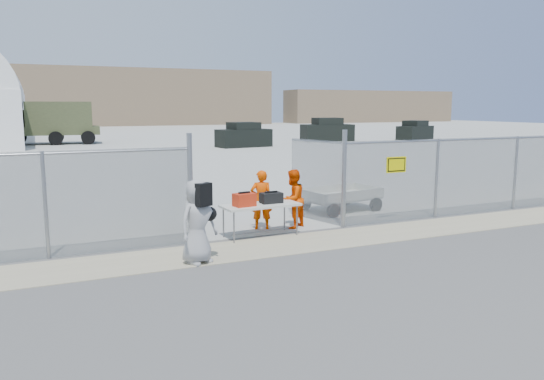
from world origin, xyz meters
name	(u,v)px	position (x,y,z in m)	size (l,w,h in m)	color
ground	(311,256)	(0.00, 0.00, 0.00)	(160.00, 160.00, 0.00)	#4B4B4B
tarmac_inside	(96,140)	(0.00, 42.00, 0.01)	(160.00, 80.00, 0.01)	#A8A9A0
dirt_strip	(290,244)	(0.00, 1.00, 0.01)	(44.00, 1.60, 0.01)	tan
distant_hills	(103,97)	(5.00, 78.00, 4.50)	(140.00, 6.00, 9.00)	#7F684F
chain_link_fence	(272,190)	(0.00, 2.00, 1.10)	(40.00, 0.20, 2.20)	gray
folding_table	(260,220)	(-0.32, 1.95, 0.39)	(1.86, 0.77, 0.79)	silver
orange_bag	(244,200)	(-0.76, 1.87, 0.94)	(0.48, 0.32, 0.30)	red
black_duffel	(271,198)	(-0.03, 1.99, 0.91)	(0.52, 0.30, 0.25)	black
security_worker_left	(261,200)	(-0.01, 2.64, 0.76)	(0.55, 0.36, 1.51)	#EC4500
security_worker_right	(293,199)	(0.78, 2.45, 0.75)	(0.73, 0.57, 1.51)	#EC4500
visitor	(198,222)	(-2.29, 0.46, 0.84)	(0.82, 0.54, 1.68)	#9D9D9D
utility_trailer	(340,199)	(3.07, 3.90, 0.36)	(3.01, 1.55, 0.73)	silver
military_truck	(53,123)	(-3.75, 37.45, 1.72)	(7.22, 2.66, 3.44)	#444B2A
parked_vehicle_near	(244,135)	(9.37, 28.30, 0.92)	(4.06, 1.84, 1.84)	black
parked_vehicle_mid	(327,130)	(18.63, 31.73, 1.01)	(4.45, 2.01, 2.01)	black
parked_vehicle_far	(415,130)	(27.22, 30.35, 0.86)	(3.80, 1.72, 1.72)	black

